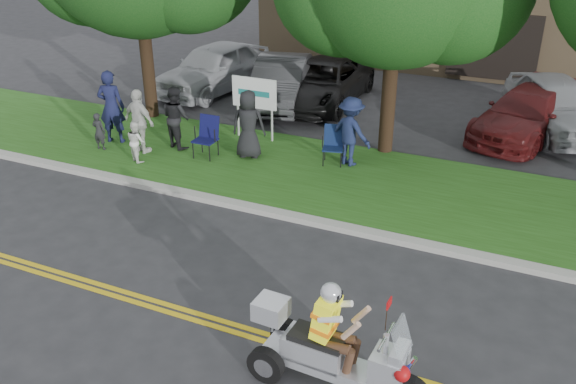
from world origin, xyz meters
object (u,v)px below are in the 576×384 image
at_px(lawn_chair_b, 207,134).
at_px(spectator_adult_right, 139,121).
at_px(parked_car_far_left, 214,68).
at_px(trike_scooter, 331,351).
at_px(parked_car_far_right, 557,104).
at_px(lawn_chair_a, 334,142).
at_px(parked_car_left, 281,81).
at_px(parked_car_mid, 322,83).
at_px(spectator_adult_mid, 176,117).
at_px(parked_car_right, 527,114).
at_px(spectator_adult_left, 111,107).

bearing_deg(lawn_chair_b, spectator_adult_right, -163.48).
height_order(spectator_adult_right, parked_car_far_left, spectator_adult_right).
distance_m(trike_scooter, parked_car_far_right, 11.98).
relative_size(lawn_chair_a, spectator_adult_right, 0.57).
height_order(parked_car_left, parked_car_mid, parked_car_left).
relative_size(parked_car_left, parked_car_far_right, 0.98).
bearing_deg(spectator_adult_mid, lawn_chair_a, -147.81).
bearing_deg(spectator_adult_right, trike_scooter, 153.07).
height_order(spectator_adult_right, parked_car_mid, spectator_adult_right).
distance_m(parked_car_right, parked_car_far_right, 1.08).
bearing_deg(parked_car_left, lawn_chair_a, -65.12).
bearing_deg(parked_car_far_left, lawn_chair_b, -52.98).
bearing_deg(spectator_adult_mid, spectator_adult_right, 70.29).
bearing_deg(lawn_chair_b, parked_car_far_right, 35.83).
bearing_deg(lawn_chair_a, parked_car_left, 114.58).
bearing_deg(parked_car_far_right, trike_scooter, -125.36).
bearing_deg(spectator_adult_right, parked_car_far_right, -135.54).
relative_size(lawn_chair_b, parked_car_far_left, 0.22).
xyz_separation_m(spectator_adult_right, parked_car_right, (8.67, 5.40, -0.27)).
bearing_deg(spectator_adult_mid, parked_car_far_left, -47.59).
xyz_separation_m(lawn_chair_a, lawn_chair_b, (-2.99, -0.88, 0.05)).
relative_size(spectator_adult_right, parked_car_far_right, 0.36).
distance_m(trike_scooter, lawn_chair_b, 8.20).
bearing_deg(parked_car_far_right, parked_car_right, -154.61).
distance_m(spectator_adult_left, parked_car_far_left, 5.33).
relative_size(spectator_adult_left, parked_car_right, 0.43).
relative_size(spectator_adult_mid, parked_car_right, 0.36).
bearing_deg(lawn_chair_a, parked_car_far_left, 128.98).
bearing_deg(lawn_chair_b, trike_scooter, -48.22).
distance_m(lawn_chair_b, spectator_adult_mid, 1.05).
height_order(parked_car_far_left, parked_car_left, parked_car_far_left).
relative_size(spectator_adult_left, parked_car_far_left, 0.41).
xyz_separation_m(lawn_chair_b, parked_car_right, (7.04, 4.90, -0.03)).
height_order(lawn_chair_b, parked_car_right, parked_car_right).
relative_size(trike_scooter, parked_car_far_left, 0.53).
height_order(spectator_adult_left, parked_car_mid, spectator_adult_left).
bearing_deg(spectator_adult_left, parked_car_mid, -140.14).
distance_m(spectator_adult_mid, spectator_adult_right, 0.92).
height_order(parked_car_mid, parked_car_far_right, parked_car_far_right).
distance_m(parked_car_left, parked_car_right, 7.26).
bearing_deg(trike_scooter, parked_car_far_right, 82.08).
bearing_deg(lawn_chair_a, lawn_chair_b, -178.48).
height_order(spectator_adult_mid, parked_car_far_right, spectator_adult_mid).
bearing_deg(parked_car_left, parked_car_far_left, 157.81).
bearing_deg(spectator_adult_mid, trike_scooter, 158.74).
bearing_deg(parked_car_right, lawn_chair_a, -117.97).
bearing_deg(spectator_adult_mid, lawn_chair_b, -167.81).
distance_m(lawn_chair_a, parked_car_left, 5.05).
relative_size(spectator_adult_right, parked_car_far_left, 0.35).
xyz_separation_m(spectator_adult_right, parked_car_left, (1.41, 5.28, -0.19)).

